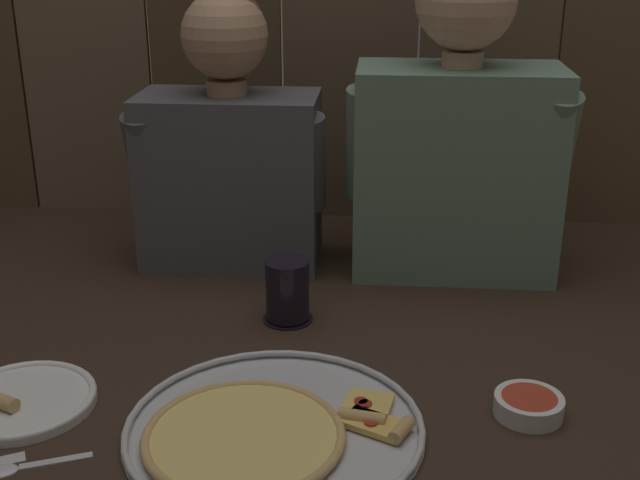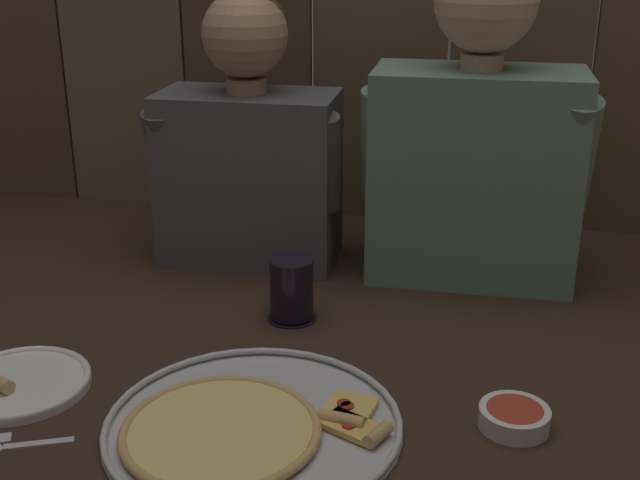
# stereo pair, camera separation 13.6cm
# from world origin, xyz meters

# --- Properties ---
(ground_plane) EXTENTS (3.20, 3.20, 0.00)m
(ground_plane) POSITION_xyz_m (0.00, 0.00, 0.00)
(ground_plane) COLOR #332319
(pizza_tray) EXTENTS (0.43, 0.43, 0.03)m
(pizza_tray) POSITION_xyz_m (-0.07, -0.21, 0.01)
(pizza_tray) COLOR silver
(pizza_tray) RESTS_ON ground
(dinner_plate) EXTENTS (0.22, 0.22, 0.03)m
(dinner_plate) POSITION_xyz_m (-0.44, -0.16, 0.01)
(dinner_plate) COLOR white
(dinner_plate) RESTS_ON ground
(drinking_glass) EXTENTS (0.09, 0.09, 0.12)m
(drinking_glass) POSITION_xyz_m (-0.08, 0.16, 0.06)
(drinking_glass) COLOR black
(drinking_glass) RESTS_ON ground
(dipping_bowl) EXTENTS (0.10, 0.10, 0.03)m
(dipping_bowl) POSITION_xyz_m (0.31, -0.12, 0.02)
(dipping_bowl) COLOR white
(dipping_bowl) RESTS_ON ground
(table_spoon) EXTENTS (0.14, 0.07, 0.01)m
(table_spoon) POSITION_xyz_m (-0.39, -0.30, 0.00)
(table_spoon) COLOR silver
(table_spoon) RESTS_ON ground
(diner_left) EXTENTS (0.40, 0.20, 0.56)m
(diner_left) POSITION_xyz_m (-0.23, 0.43, 0.25)
(diner_left) COLOR #4C4C51
(diner_left) RESTS_ON ground
(diner_right) EXTENTS (0.44, 0.22, 0.65)m
(diner_right) POSITION_xyz_m (0.23, 0.43, 0.30)
(diner_right) COLOR slate
(diner_right) RESTS_ON ground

